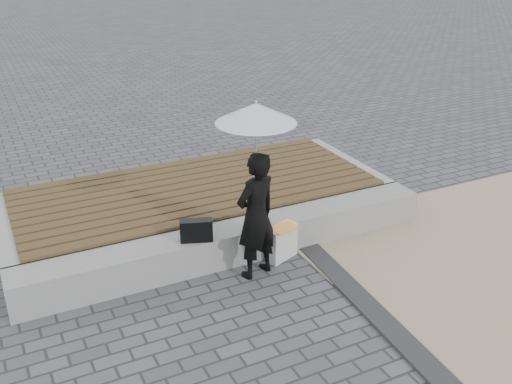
# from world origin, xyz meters

# --- Properties ---
(ground) EXTENTS (80.00, 80.00, 0.00)m
(ground) POSITION_xyz_m (0.00, 0.00, 0.00)
(ground) COLOR #505055
(ground) RESTS_ON ground
(edging_band) EXTENTS (0.61, 5.20, 0.04)m
(edging_band) POSITION_xyz_m (0.75, -0.50, 0.02)
(edging_band) COLOR #2D2D2F
(edging_band) RESTS_ON ground
(seating_ledge) EXTENTS (5.00, 0.45, 0.40)m
(seating_ledge) POSITION_xyz_m (0.00, 1.60, 0.20)
(seating_ledge) COLOR #969691
(seating_ledge) RESTS_ON ground
(timber_platform) EXTENTS (5.00, 2.00, 0.40)m
(timber_platform) POSITION_xyz_m (0.00, 2.80, 0.20)
(timber_platform) COLOR #9B9C96
(timber_platform) RESTS_ON ground
(timber_decking) EXTENTS (4.60, 2.00, 0.04)m
(timber_decking) POSITION_xyz_m (0.00, 2.80, 0.42)
(timber_decking) COLOR brown
(timber_decking) RESTS_ON timber_platform
(woman) EXTENTS (0.60, 0.48, 1.44)m
(woman) POSITION_xyz_m (0.06, 1.16, 0.72)
(woman) COLOR black
(woman) RESTS_ON ground
(parasol) EXTENTS (0.83, 0.83, 1.06)m
(parasol) POSITION_xyz_m (0.06, 1.16, 1.86)
(parasol) COLOR #B6B6BB
(parasol) RESTS_ON ground
(handbag) EXTENTS (0.38, 0.24, 0.25)m
(handbag) POSITION_xyz_m (-0.51, 1.48, 0.53)
(handbag) COLOR black
(handbag) RESTS_ON seating_ledge
(canvas_tote) EXTENTS (0.42, 0.29, 0.41)m
(canvas_tote) POSITION_xyz_m (0.48, 1.33, 0.21)
(canvas_tote) COLOR silver
(canvas_tote) RESTS_ON ground
(magazine) EXTENTS (0.33, 0.27, 0.01)m
(magazine) POSITION_xyz_m (0.48, 1.28, 0.42)
(magazine) COLOR #FC5841
(magazine) RESTS_ON canvas_tote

